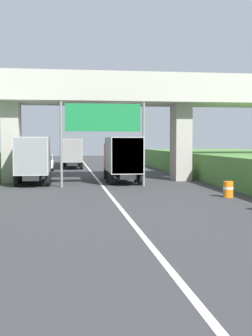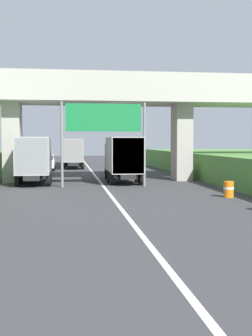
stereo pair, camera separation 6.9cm
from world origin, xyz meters
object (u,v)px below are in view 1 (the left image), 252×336
at_px(truck_blue, 72,152).
at_px(truck_black, 72,150).
at_px(truck_silver, 34,158).
at_px(truck_red, 122,157).
at_px(construction_barrel_4, 228,189).
at_px(car_white, 45,162).
at_px(overhead_highway_sign, 103,124).

height_order(truck_blue, truck_black, same).
xyz_separation_m(truck_silver, truck_blue, (2.96, 18.58, 0.00)).
bearing_deg(truck_silver, truck_black, 83.48).
xyz_separation_m(truck_red, construction_barrel_4, (4.75, -9.99, -1.47)).
relative_size(truck_blue, car_white, 1.78).
bearing_deg(truck_red, overhead_highway_sign, -117.54).
xyz_separation_m(truck_blue, truck_black, (0.15, 8.58, 0.00)).
relative_size(truck_silver, construction_barrel_4, 8.11).
bearing_deg(truck_silver, overhead_highway_sign, -31.79).
bearing_deg(truck_red, truck_blue, 101.23).
bearing_deg(truck_blue, overhead_highway_sign, -84.90).
xyz_separation_m(car_white, construction_barrel_4, (11.29, -24.95, -0.40)).
xyz_separation_m(overhead_highway_sign, truck_black, (-1.78, 30.19, -2.41)).
xyz_separation_m(truck_silver, construction_barrel_4, (11.35, -9.74, -1.47)).
bearing_deg(truck_silver, car_white, 89.79).
bearing_deg(overhead_highway_sign, truck_blue, 95.10).
height_order(truck_red, truck_silver, same).
distance_m(car_white, construction_barrel_4, 27.39).
bearing_deg(truck_black, overhead_highway_sign, -86.63).
xyz_separation_m(overhead_highway_sign, truck_red, (1.71, 3.28, -2.41)).
relative_size(truck_red, construction_barrel_4, 8.11).
distance_m(truck_silver, truck_blue, 18.82).
distance_m(overhead_highway_sign, truck_blue, 21.83).
relative_size(truck_black, car_white, 1.78).
distance_m(truck_red, car_white, 16.37).
bearing_deg(car_white, truck_red, -66.39).
relative_size(truck_silver, truck_blue, 1.00).
distance_m(truck_silver, construction_barrel_4, 15.03).
distance_m(truck_black, car_white, 12.38).
bearing_deg(truck_black, truck_blue, -91.00).
height_order(truck_black, car_white, truck_black).
height_order(truck_silver, construction_barrel_4, truck_silver).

